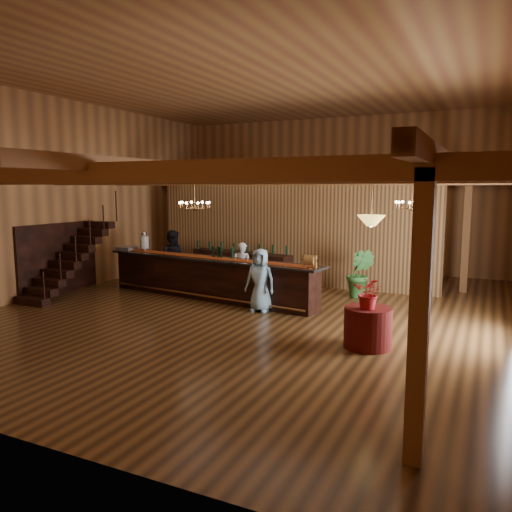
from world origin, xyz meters
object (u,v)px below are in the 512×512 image
at_px(guest, 260,280).
at_px(beverage_dispenser, 144,241).
at_px(raffle_drum, 310,260).
at_px(bartender, 242,269).
at_px(backbar_shelf, 241,267).
at_px(staff_second, 172,259).
at_px(pendant_lamp, 371,220).
at_px(floor_plant, 360,273).
at_px(chandelier_right, 412,204).
at_px(tasting_bar, 209,278).
at_px(round_table, 368,327).
at_px(chandelier_left, 195,205).

bearing_deg(guest, beverage_dispenser, 164.82).
bearing_deg(raffle_drum, bartender, 152.52).
distance_m(backbar_shelf, staff_second, 2.20).
relative_size(pendant_lamp, floor_plant, 0.67).
bearing_deg(bartender, pendant_lamp, 143.93).
bearing_deg(chandelier_right, raffle_drum, -140.65).
xyz_separation_m(pendant_lamp, staff_second, (-6.58, 3.12, -1.53)).
xyz_separation_m(beverage_dispenser, guest, (4.33, -1.11, -0.64)).
bearing_deg(tasting_bar, round_table, -18.17).
bearing_deg(beverage_dispenser, backbar_shelf, 40.65).
relative_size(raffle_drum, bartender, 0.23).
bearing_deg(staff_second, chandelier_left, 125.48).
height_order(chandelier_right, guest, chandelier_right).
height_order(raffle_drum, bartender, bartender).
height_order(backbar_shelf, guest, guest).
distance_m(raffle_drum, floor_plant, 2.49).
xyz_separation_m(guest, floor_plant, (1.83, 2.56, -0.10)).
bearing_deg(tasting_bar, beverage_dispenser, 178.74).
height_order(round_table, floor_plant, floor_plant).
bearing_deg(raffle_drum, round_table, -46.13).
bearing_deg(chandelier_left, staff_second, 141.63).
height_order(round_table, chandelier_right, chandelier_right).
height_order(chandelier_left, guest, chandelier_left).
xyz_separation_m(staff_second, floor_plant, (5.40, 1.11, -0.20)).
height_order(raffle_drum, guest, guest).
bearing_deg(beverage_dispenser, guest, -14.40).
height_order(tasting_bar, pendant_lamp, pendant_lamp).
xyz_separation_m(chandelier_left, pendant_lamp, (4.94, -1.82, -0.16)).
bearing_deg(chandelier_left, pendant_lamp, -20.26).
distance_m(raffle_drum, guest, 1.31).
relative_size(beverage_dispenser, round_table, 0.67).
relative_size(bartender, staff_second, 0.85).
relative_size(chandelier_right, bartender, 0.54).
bearing_deg(chandelier_left, beverage_dispenser, 158.29).
xyz_separation_m(bartender, staff_second, (-2.33, -0.04, 0.13)).
xyz_separation_m(raffle_drum, pendant_lamp, (1.83, -1.91, 1.11)).
relative_size(round_table, staff_second, 0.51).
relative_size(tasting_bar, chandelier_left, 8.47).
bearing_deg(pendant_lamp, raffle_drum, 133.87).
height_order(chandelier_right, staff_second, chandelier_right).
bearing_deg(pendant_lamp, bartender, 143.34).
bearing_deg(backbar_shelf, staff_second, -123.49).
xyz_separation_m(tasting_bar, beverage_dispenser, (-2.47, 0.40, 0.84)).
bearing_deg(floor_plant, chandelier_left, -147.43).
xyz_separation_m(tasting_bar, guest, (1.86, -0.71, 0.20)).
distance_m(raffle_drum, round_table, 2.80).
bearing_deg(chandelier_right, floor_plant, 154.89).
bearing_deg(round_table, staff_second, 154.62).
relative_size(tasting_bar, bartender, 4.55).
bearing_deg(tasting_bar, raffle_drum, -0.97).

